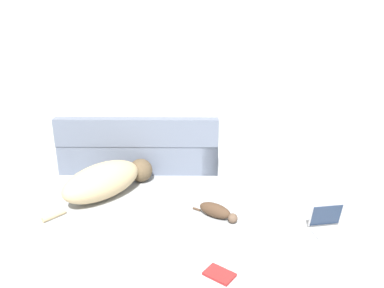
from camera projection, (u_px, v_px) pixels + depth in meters
name	position (u px, v px, depth m)	size (l,w,h in m)	color
wall_back	(212.00, 63.00, 5.49)	(7.94, 0.06, 2.57)	beige
couch	(142.00, 147.00, 5.15)	(2.13, 1.05, 0.75)	slate
dog	(107.00, 180.00, 4.29)	(1.16, 1.15, 0.40)	tan
cat	(217.00, 211.00, 3.87)	(0.46, 0.38, 0.15)	#473323
laptop_open	(328.00, 223.00, 3.62)	(0.36, 0.33, 0.27)	#B7B7BC
book_red	(219.00, 274.00, 3.04)	(0.28, 0.27, 0.02)	maroon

